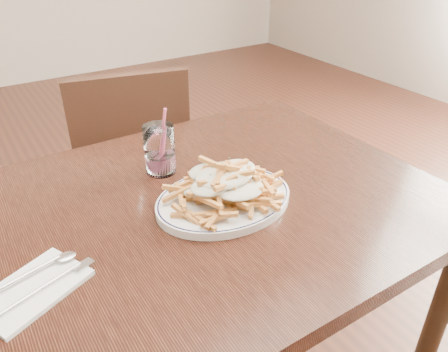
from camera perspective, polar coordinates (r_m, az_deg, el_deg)
table at (r=0.99m, az=-6.60°, el=-8.18°), size 1.20×0.80×0.75m
chair_far at (r=1.68m, az=-11.88°, el=1.51°), size 0.47×0.47×0.86m
fries_plate at (r=0.95m, az=0.00°, el=-3.09°), size 0.32×0.28×0.02m
loaded_fries at (r=0.92m, az=0.00°, el=-0.59°), size 0.29×0.26×0.07m
napkin at (r=0.81m, az=-23.75°, el=-13.41°), size 0.20×0.17×0.01m
cutlery at (r=0.81m, az=-23.96°, el=-12.78°), size 0.19×0.12×0.01m
water_glass at (r=1.06m, az=-8.36°, el=3.09°), size 0.07×0.07×0.16m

